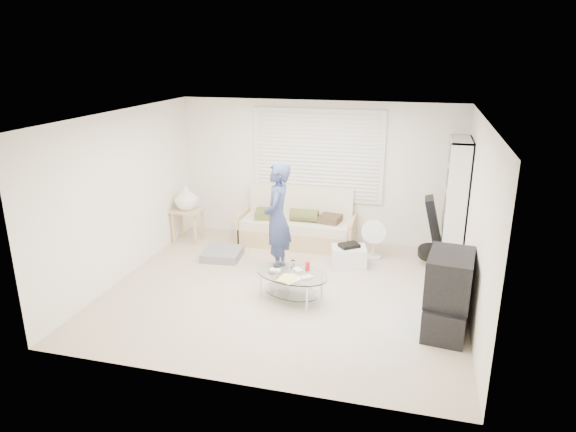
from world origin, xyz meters
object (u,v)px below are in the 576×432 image
(futon_sofa, at_px, (298,226))
(bookshelf, at_px, (455,204))
(tv_unit, at_px, (448,294))
(coffee_table, at_px, (292,278))

(futon_sofa, bearing_deg, bookshelf, -6.19)
(tv_unit, bearing_deg, bookshelf, 86.67)
(bookshelf, xyz_separation_m, coffee_table, (-2.17, -1.85, -0.70))
(futon_sofa, xyz_separation_m, tv_unit, (2.47, -2.43, 0.16))
(bookshelf, distance_m, coffee_table, 2.93)
(futon_sofa, relative_size, coffee_table, 1.66)
(bookshelf, distance_m, tv_unit, 2.22)
(futon_sofa, bearing_deg, coffee_table, -78.61)
(coffee_table, bearing_deg, tv_unit, -8.36)
(bookshelf, height_order, tv_unit, bookshelf)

